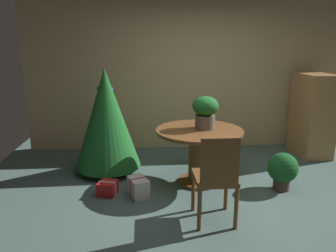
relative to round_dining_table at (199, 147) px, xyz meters
name	(u,v)px	position (x,y,z in m)	size (l,w,h in m)	color
ground_plane	(225,200)	(0.24, -0.55, -0.51)	(6.60, 6.60, 0.00)	#4C6660
back_wall_panel	(198,76)	(0.24, 1.65, 0.79)	(6.00, 0.10, 2.60)	tan
round_dining_table	(199,147)	(0.00, 0.00, 0.00)	(1.16, 1.16, 0.76)	brown
flower_vase	(205,110)	(0.08, 0.04, 0.49)	(0.35, 0.35, 0.44)	#665B51
wooden_chair_near	(216,175)	(0.00, -1.05, 0.04)	(0.42, 0.46, 0.99)	brown
holiday_tree	(107,118)	(-1.27, 0.52, 0.30)	(0.96, 0.96, 1.54)	brown
gift_box_red	(108,188)	(-1.21, -0.28, -0.42)	(0.27, 0.27, 0.18)	red
gift_box_cream	(138,187)	(-0.82, -0.35, -0.39)	(0.30, 0.35, 0.24)	silver
wooden_cabinet	(312,115)	(2.11, 1.04, 0.18)	(0.50, 0.77, 1.38)	#B27F4C
potted_plant	(283,169)	(1.05, -0.30, -0.23)	(0.39, 0.39, 0.50)	#4C382D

